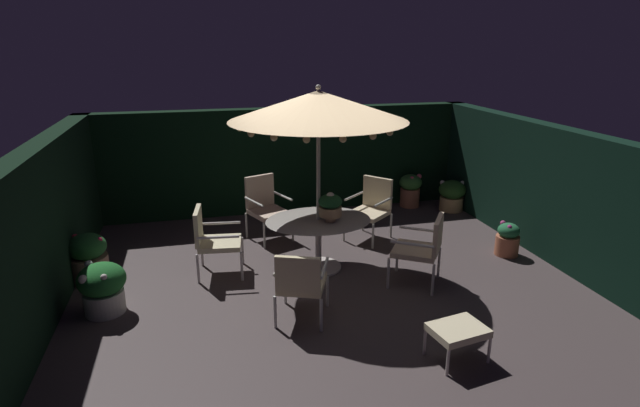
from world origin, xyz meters
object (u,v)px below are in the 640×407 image
object	(u,v)px
potted_plant_right_near	(508,239)
ottoman_footrest	(458,331)
patio_umbrella	(318,106)
potted_plant_back_right	(452,195)
patio_chair_southeast	(212,237)
patio_chair_east	(265,204)
centerpiece_planter	(330,205)
potted_plant_back_left	(102,287)
potted_plant_back_center	(410,189)
potted_plant_front_corner	(88,257)
patio_dining_table	(318,231)
patio_chair_northeast	(372,205)
patio_chair_south	(301,281)
patio_chair_north	(423,245)

from	to	relation	value
potted_plant_right_near	ottoman_footrest	bearing A→B (deg)	-132.50
patio_umbrella	potted_plant_back_right	size ratio (longest dim) A/B	4.40
patio_chair_southeast	patio_chair_east	bearing A→B (deg)	53.01
centerpiece_planter	potted_plant_right_near	bearing A→B (deg)	-2.23
ottoman_footrest	potted_plant_back_left	size ratio (longest dim) A/B	0.96
potted_plant_back_center	patio_chair_east	bearing A→B (deg)	-161.96
potted_plant_back_center	potted_plant_front_corner	bearing A→B (deg)	-160.16
patio_chair_southeast	potted_plant_right_near	xyz separation A→B (m)	(4.42, -0.41, -0.30)
patio_chair_east	potted_plant_right_near	size ratio (longest dim) A/B	1.99
patio_chair_southeast	ottoman_footrest	xyz separation A→B (m)	(2.34, -2.67, -0.23)
patio_chair_southeast	potted_plant_back_left	bearing A→B (deg)	-149.75
patio_dining_table	potted_plant_right_near	xyz separation A→B (m)	(2.94, -0.23, -0.32)
patio_chair_northeast	ottoman_footrest	bearing A→B (deg)	-94.68
centerpiece_planter	patio_chair_south	world-z (taller)	centerpiece_planter
patio_dining_table	patio_chair_east	world-z (taller)	patio_chair_east
patio_chair_northeast	patio_chair_north	bearing A→B (deg)	-87.18
centerpiece_planter	patio_chair_northeast	world-z (taller)	centerpiece_planter
patio_umbrella	potted_plant_front_corner	size ratio (longest dim) A/B	3.83
patio_umbrella	ottoman_footrest	xyz separation A→B (m)	(0.86, -2.50, -2.01)
ottoman_footrest	potted_plant_front_corner	bearing A→B (deg)	144.60
potted_plant_front_corner	potted_plant_back_left	distance (m)	1.01
centerpiece_planter	potted_plant_front_corner	bearing A→B (deg)	171.75
patio_chair_northeast	potted_plant_back_center	bearing A→B (deg)	47.09
patio_chair_northeast	potted_plant_back_left	world-z (taller)	patio_chair_northeast
patio_chair_east	potted_plant_back_left	xyz separation A→B (m)	(-2.25, -2.00, -0.24)
potted_plant_back_left	potted_plant_right_near	bearing A→B (deg)	3.72
patio_dining_table	centerpiece_planter	xyz separation A→B (m)	(0.14, -0.12, 0.41)
patio_umbrella	potted_plant_front_corner	bearing A→B (deg)	173.59
patio_chair_south	potted_plant_front_corner	world-z (taller)	patio_chair_south
centerpiece_planter	patio_chair_northeast	distance (m)	1.54
patio_umbrella	centerpiece_planter	world-z (taller)	patio_umbrella
patio_chair_north	potted_plant_back_center	distance (m)	3.44
potted_plant_back_left	potted_plant_back_right	world-z (taller)	potted_plant_back_left
patio_dining_table	patio_chair_northeast	xyz separation A→B (m)	(1.15, 0.97, -0.02)
centerpiece_planter	potted_plant_back_left	size ratio (longest dim) A/B	0.66
centerpiece_planter	patio_chair_southeast	distance (m)	1.71
patio_dining_table	potted_plant_right_near	bearing A→B (deg)	-4.52
patio_chair_north	potted_plant_right_near	world-z (taller)	patio_chair_north
patio_chair_south	potted_plant_back_center	bearing A→B (deg)	51.33
patio_umbrella	patio_chair_east	bearing A→B (deg)	112.18
patio_chair_northeast	potted_plant_right_near	bearing A→B (deg)	-33.78
potted_plant_back_center	potted_plant_right_near	bearing A→B (deg)	-79.55
ottoman_footrest	patio_chair_south	bearing A→B (deg)	141.63
patio_chair_south	potted_plant_back_left	xyz separation A→B (m)	(-2.27, 0.77, -0.18)
patio_dining_table	patio_chair_southeast	xyz separation A→B (m)	(-1.48, 0.17, -0.03)
ottoman_footrest	patio_chair_southeast	bearing A→B (deg)	131.30
centerpiece_planter	ottoman_footrest	size ratio (longest dim) A/B	0.69
patio_dining_table	ottoman_footrest	size ratio (longest dim) A/B	2.46
centerpiece_planter	potted_plant_front_corner	distance (m)	3.38
patio_chair_east	potted_plant_right_near	bearing A→B (deg)	-24.85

